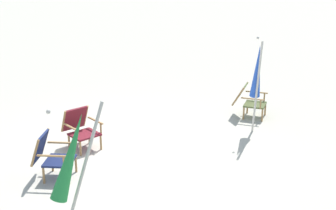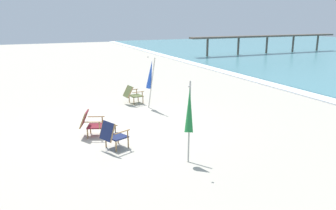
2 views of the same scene
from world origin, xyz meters
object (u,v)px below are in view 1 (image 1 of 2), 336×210
(beach_chair_front_left, at_px, (80,127))
(beach_chair_front_right, at_px, (248,100))
(umbrella_furled_green, at_px, (71,158))
(umbrella_furled_blue, at_px, (257,72))
(beach_chair_back_left, at_px, (51,155))

(beach_chair_front_left, height_order, beach_chair_front_right, beach_chair_front_left)
(umbrella_furled_green, bearing_deg, umbrella_furled_blue, 170.82)
(umbrella_furled_green, xyz_separation_m, umbrella_furled_blue, (-5.05, 0.82, 0.06))
(beach_chair_front_right, distance_m, umbrella_furled_blue, 1.45)
(beach_chair_front_right, relative_size, umbrella_furled_green, 0.41)
(beach_chair_front_right, relative_size, umbrella_furled_blue, 0.39)
(beach_chair_front_left, xyz_separation_m, umbrella_furled_blue, (-2.33, 2.86, 0.95))
(beach_chair_back_left, bearing_deg, beach_chair_front_left, -163.79)
(beach_chair_front_right, xyz_separation_m, umbrella_furled_blue, (0.99, 0.48, 0.95))
(beach_chair_front_left, distance_m, umbrella_furled_blue, 3.81)
(beach_chair_back_left, height_order, beach_chair_front_right, beach_chair_back_left)
(beach_chair_back_left, distance_m, umbrella_furled_blue, 4.50)
(beach_chair_front_left, relative_size, umbrella_furled_blue, 0.41)
(beach_chair_front_right, bearing_deg, umbrella_furled_blue, 25.78)
(beach_chair_front_right, distance_m, umbrella_furled_green, 6.11)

